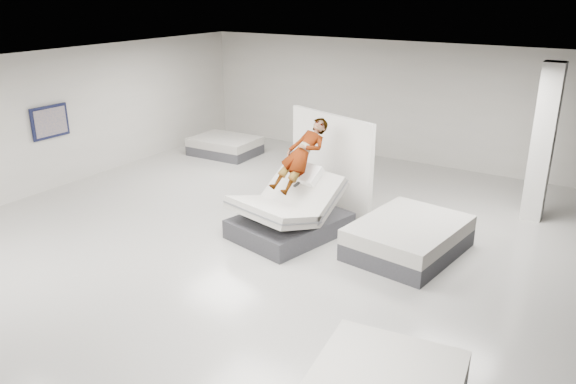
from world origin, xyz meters
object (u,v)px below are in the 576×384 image
object	(u,v)px
hero_bed	(289,215)
flat_bed_left_far	(225,146)
divider_panel	(330,164)
flat_bed_right_far	(408,238)
column	(543,143)
wall_poster	(50,122)
person	(301,168)
remote	(297,184)

from	to	relation	value
hero_bed	flat_bed_left_far	xyz separation A→B (m)	(-4.48, 3.72, -0.16)
hero_bed	divider_panel	world-z (taller)	divider_panel
hero_bed	flat_bed_right_far	xyz separation A→B (m)	(2.23, 0.46, -0.11)
divider_panel	column	size ratio (longest dim) A/B	0.73
wall_poster	person	bearing A→B (deg)	8.61
column	hero_bed	bearing A→B (deg)	-138.56
flat_bed_left_far	column	size ratio (longest dim) A/B	0.57
remote	column	xyz separation A→B (m)	(3.62, 3.46, 0.51)
flat_bed_right_far	remote	bearing A→B (deg)	-165.05
remote	person	bearing A→B (deg)	122.15
remote	flat_bed_right_far	size ratio (longest dim) A/B	0.06
flat_bed_right_far	flat_bed_left_far	distance (m)	7.46
person	flat_bed_right_far	xyz separation A→B (m)	(2.16, 0.15, -0.99)
column	person	bearing A→B (deg)	-140.77
person	divider_panel	distance (m)	1.18
remote	wall_poster	xyz separation A→B (m)	(-6.32, -0.54, 0.51)
hero_bed	person	world-z (taller)	person
hero_bed	remote	xyz separation A→B (m)	(0.21, -0.08, 0.68)
remote	hero_bed	bearing A→B (deg)	172.73
column	wall_poster	distance (m)	10.71
flat_bed_right_far	column	xyz separation A→B (m)	(1.60, 2.92, 1.31)
hero_bed	person	size ratio (longest dim) A/B	1.44
person	remote	world-z (taller)	person
person	column	distance (m)	4.86
hero_bed	person	distance (m)	0.93
person	divider_panel	world-z (taller)	divider_panel
hero_bed	person	xyz separation A→B (m)	(0.07, 0.31, 0.88)
remote	column	bearing A→B (deg)	56.71
person	flat_bed_left_far	size ratio (longest dim) A/B	0.90
hero_bed	flat_bed_left_far	world-z (taller)	hero_bed
person	wall_poster	size ratio (longest dim) A/B	1.74
flat_bed_right_far	flat_bed_left_far	size ratio (longest dim) A/B	1.27
flat_bed_right_far	flat_bed_left_far	xyz separation A→B (m)	(-6.71, 3.25, -0.05)
hero_bed	wall_poster	bearing A→B (deg)	-174.19
hero_bed	wall_poster	distance (m)	6.25
remote	wall_poster	size ratio (longest dim) A/B	0.15
remote	wall_poster	world-z (taller)	wall_poster
remote	flat_bed_right_far	bearing A→B (deg)	27.98
flat_bed_left_far	wall_poster	bearing A→B (deg)	-110.59
person	wall_poster	xyz separation A→B (m)	(-6.18, -0.94, 0.32)
remote	column	world-z (taller)	column
person	divider_panel	bearing A→B (deg)	102.13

